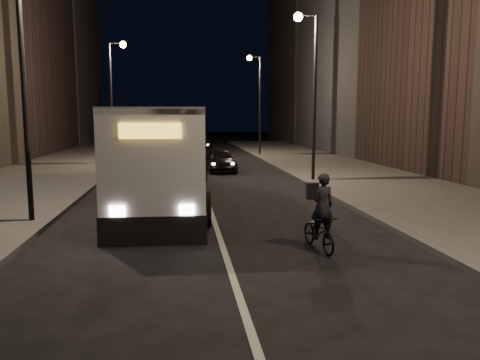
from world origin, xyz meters
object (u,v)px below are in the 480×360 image
object	(u,v)px
car_far	(201,144)
car_near	(220,160)
city_bus	(166,152)
cyclist_on_bicycle	(320,225)
streetlight_right_far	(257,92)
car_mid	(155,155)
streetlight_left_far	(115,86)
streetlight_left_near	(31,46)
streetlight_right_mid	(310,74)

from	to	relation	value
car_far	car_near	bearing A→B (deg)	-96.52
city_bus	cyclist_on_bicycle	distance (m)	8.59
streetlight_right_far	car_far	world-z (taller)	streetlight_right_far
city_bus	cyclist_on_bicycle	world-z (taller)	city_bus
streetlight_right_far	city_bus	xyz separation A→B (m)	(-6.93, -20.26, -3.43)
streetlight_right_far	car_far	bearing A→B (deg)	119.64
streetlight_right_far	car_mid	distance (m)	10.96
streetlight_right_far	car_mid	bearing A→B (deg)	-145.23
streetlight_right_far	streetlight_left_far	bearing A→B (deg)	-150.64
streetlight_right_far	cyclist_on_bicycle	world-z (taller)	streetlight_right_far
streetlight_right_far	car_near	xyz separation A→B (m)	(-3.97, -10.48, -4.67)
car_near	streetlight_left_far	bearing A→B (deg)	142.53
streetlight_left_near	city_bus	world-z (taller)	streetlight_left_near
car_mid	car_near	bearing A→B (deg)	138.45
streetlight_right_far	streetlight_left_far	distance (m)	12.24
streetlight_left_far	streetlight_right_mid	bearing A→B (deg)	-43.16
streetlight_left_far	city_bus	size ratio (longest dim) A/B	0.61
cyclist_on_bicycle	car_near	world-z (taller)	cyclist_on_bicycle
streetlight_left_far	car_far	size ratio (longest dim) A/B	2.03
streetlight_right_mid	cyclist_on_bicycle	xyz separation A→B (m)	(-2.96, -11.77, -4.71)
streetlight_left_near	streetlight_left_far	bearing A→B (deg)	90.00
streetlight_left_near	car_mid	distance (m)	19.13
city_bus	car_near	world-z (taller)	city_bus
streetlight_right_far	cyclist_on_bicycle	xyz separation A→B (m)	(-2.96, -27.77, -4.71)
streetlight_left_near	city_bus	size ratio (longest dim) A/B	0.61
city_bus	car_far	xyz separation A→B (m)	(2.61, 27.86, -1.35)
cyclist_on_bicycle	car_near	bearing A→B (deg)	85.19
streetlight_left_far	cyclist_on_bicycle	size ratio (longest dim) A/B	4.14
cyclist_on_bicycle	car_far	xyz separation A→B (m)	(-1.36, 35.37, -0.07)
streetlight_right_far	city_bus	size ratio (longest dim) A/B	0.61
cyclist_on_bicycle	car_far	size ratio (longest dim) A/B	0.49
streetlight_left_far	car_near	world-z (taller)	streetlight_left_far
streetlight_left_near	streetlight_right_mid	bearing A→B (deg)	36.88
streetlight_right_far	streetlight_left_far	xyz separation A→B (m)	(-10.66, -6.00, 0.00)
streetlight_left_far	city_bus	distance (m)	15.13
streetlight_left_far	car_near	xyz separation A→B (m)	(6.69, -4.48, -4.67)
streetlight_right_far	car_far	xyz separation A→B (m)	(-4.33, 7.60, -4.78)
car_near	streetlight_left_near	bearing A→B (deg)	-120.03
streetlight_right_mid	car_far	xyz separation A→B (m)	(-4.33, 23.60, -4.78)
streetlight_left_near	car_near	xyz separation A→B (m)	(6.69, 13.52, -4.67)
streetlight_right_mid	streetlight_right_far	size ratio (longest dim) A/B	1.00
streetlight_right_mid	car_near	xyz separation A→B (m)	(-3.97, 5.52, -4.67)
city_bus	car_near	size ratio (longest dim) A/B	3.25
streetlight_right_mid	city_bus	bearing A→B (deg)	-148.42
city_bus	streetlight_left_far	bearing A→B (deg)	106.16
streetlight_left_near	cyclist_on_bicycle	xyz separation A→B (m)	(7.70, -3.77, -4.71)
city_bus	cyclist_on_bicycle	xyz separation A→B (m)	(3.97, -7.51, -1.28)
streetlight_left_far	car_mid	world-z (taller)	streetlight_left_far
streetlight_left_far	car_mid	size ratio (longest dim) A/B	2.12
streetlight_right_mid	streetlight_right_far	xyz separation A→B (m)	(0.00, 16.00, 0.00)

